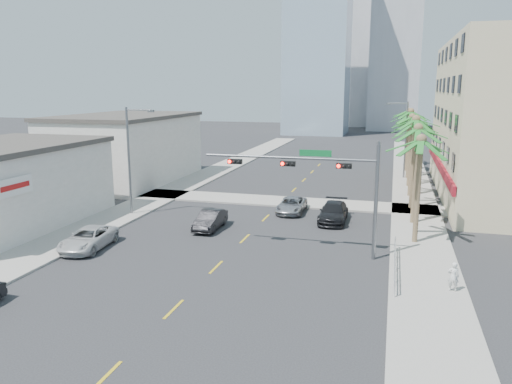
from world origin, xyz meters
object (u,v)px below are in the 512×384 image
at_px(car_lane_left, 210,220).
at_px(traffic_signal_mast, 324,177).
at_px(car_lane_center, 292,205).
at_px(car_parked_far, 88,239).
at_px(car_lane_right, 333,212).
at_px(pedestrian, 453,277).

bearing_deg(car_lane_left, traffic_signal_mast, -23.61).
bearing_deg(car_lane_center, car_parked_far, -130.44).
xyz_separation_m(car_parked_far, car_lane_center, (11.08, 13.29, -0.05)).
height_order(car_parked_far, car_lane_center, car_parked_far).
relative_size(car_lane_center, car_lane_right, 0.89).
relative_size(traffic_signal_mast, pedestrian, 7.08).
bearing_deg(pedestrian, car_lane_center, -54.46).
distance_m(traffic_signal_mast, car_lane_center, 12.03).
bearing_deg(car_lane_center, car_lane_left, -127.21).
bearing_deg(traffic_signal_mast, car_lane_right, 91.93).
bearing_deg(car_lane_left, car_parked_far, -133.77).
relative_size(car_parked_far, car_lane_right, 0.96).
bearing_deg(traffic_signal_mast, car_parked_far, -169.27).
bearing_deg(pedestrian, car_lane_left, -28.65).
bearing_deg(traffic_signal_mast, car_lane_left, 157.40).
relative_size(car_lane_left, car_lane_right, 0.82).
distance_m(traffic_signal_mast, car_parked_far, 16.06).
height_order(car_parked_far, car_lane_left, car_lane_left).
bearing_deg(car_lane_left, pedestrian, -27.22).
relative_size(traffic_signal_mast, car_parked_far, 2.21).
bearing_deg(car_lane_center, car_lane_right, -28.07).
relative_size(car_parked_far, car_lane_left, 1.17).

